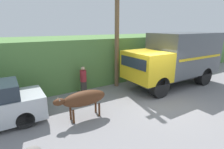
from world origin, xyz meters
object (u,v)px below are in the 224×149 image
Objects in this scene: brown_cow at (84,99)px; utility_pole at (117,34)px; cargo_truck at (177,57)px; pedestrian_on_hill at (83,79)px.

utility_pole is (3.41, 2.75, 2.41)m from brown_cow.
cargo_truck is at bearing -4.21° from brown_cow.
utility_pole reaches higher than pedestrian_on_hill.
utility_pole reaches higher than brown_cow.
brown_cow is at bearing 77.03° from pedestrian_on_hill.
pedestrian_on_hill is at bearing 55.41° from brown_cow.
cargo_truck is 6.91m from brown_cow.
cargo_truck reaches higher than brown_cow.
cargo_truck reaches higher than pedestrian_on_hill.
brown_cow is (-6.78, -0.93, -0.96)m from cargo_truck.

